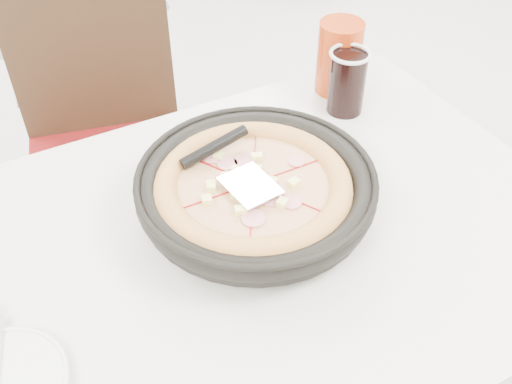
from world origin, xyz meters
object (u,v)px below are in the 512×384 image
chair_far (111,163)px  pizza_pan (256,195)px  cola_glass (347,84)px  red_cup (339,57)px  pizza (253,193)px  main_table (238,365)px

chair_far → pizza_pan: size_ratio=2.42×
cola_glass → chair_far: bearing=137.1°
pizza_pan → red_cup: red_cup is taller
cola_glass → red_cup: size_ratio=0.81×
pizza → main_table: bearing=-147.4°
chair_far → cola_glass: size_ratio=7.31×
main_table → red_cup: size_ratio=7.50×
chair_far → pizza: size_ratio=2.93×
main_table → red_cup: red_cup is taller
pizza_pan → cola_glass: bearing=31.0°
cola_glass → main_table: bearing=-148.4°
chair_far → pizza_pan: (0.12, -0.59, 0.32)m
pizza_pan → red_cup: (0.35, 0.27, 0.04)m
chair_far → pizza_pan: bearing=113.9°
main_table → pizza_pan: 0.42m
main_table → cola_glass: (0.38, 0.24, 0.44)m
pizza_pan → cola_glass: cola_glass is taller
red_cup → pizza_pan: bearing=-142.5°
main_table → pizza: size_ratio=3.70×
pizza_pan → main_table: bearing=-145.6°
main_table → cola_glass: cola_glass is taller
chair_far → cola_glass: (0.43, -0.40, 0.34)m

